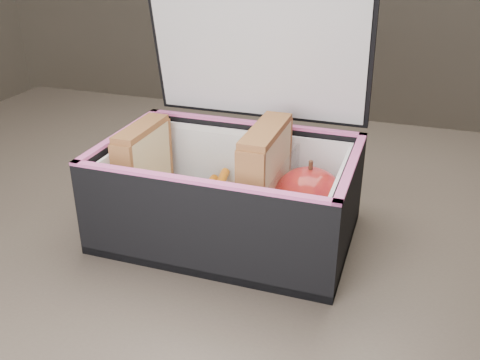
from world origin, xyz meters
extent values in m
cube|color=#50463C|center=(0.00, 0.00, 0.73)|extent=(1.20, 0.80, 0.03)
cube|color=#382D26|center=(-0.55, 0.35, 0.36)|extent=(0.05, 0.05, 0.72)
cube|color=black|center=(0.01, 0.06, 0.94)|extent=(0.26, 0.04, 0.17)
cube|color=beige|center=(-0.11, -0.04, 0.81)|extent=(0.01, 0.09, 0.09)
cube|color=#B35156|center=(-0.10, -0.04, 0.81)|extent=(0.01, 0.09, 0.09)
cube|color=beige|center=(-0.09, -0.04, 0.81)|extent=(0.01, 0.09, 0.09)
cube|color=#93592C|center=(-0.10, -0.04, 0.86)|extent=(0.03, 0.09, 0.01)
cube|color=beige|center=(0.04, -0.04, 0.82)|extent=(0.01, 0.10, 0.11)
cube|color=#B35156|center=(0.05, -0.04, 0.82)|extent=(0.01, 0.10, 0.10)
cube|color=beige|center=(0.06, -0.04, 0.82)|extent=(0.01, 0.10, 0.11)
cube|color=#93592C|center=(0.05, -0.04, 0.88)|extent=(0.03, 0.11, 0.01)
cylinder|color=orange|center=(-0.01, -0.02, 0.77)|extent=(0.02, 0.08, 0.01)
cylinder|color=orange|center=(-0.01, -0.04, 0.78)|extent=(0.01, 0.08, 0.01)
cylinder|color=orange|center=(-0.03, -0.06, 0.79)|extent=(0.03, 0.08, 0.01)
cylinder|color=orange|center=(-0.01, -0.06, 0.77)|extent=(0.01, 0.08, 0.01)
cylinder|color=orange|center=(-0.03, -0.05, 0.78)|extent=(0.03, 0.08, 0.01)
cylinder|color=orange|center=(-0.02, -0.07, 0.79)|extent=(0.02, 0.08, 0.01)
cylinder|color=orange|center=(-0.02, -0.07, 0.77)|extent=(0.02, 0.08, 0.01)
cylinder|color=orange|center=(-0.03, -0.02, 0.78)|extent=(0.02, 0.08, 0.01)
cylinder|color=orange|center=(-0.01, -0.02, 0.79)|extent=(0.02, 0.08, 0.01)
cube|color=white|center=(0.09, -0.04, 0.77)|extent=(0.07, 0.08, 0.01)
ellipsoid|color=maroon|center=(0.10, -0.04, 0.81)|extent=(0.09, 0.09, 0.07)
cylinder|color=#442718|center=(0.10, -0.04, 0.85)|extent=(0.01, 0.01, 0.01)
camera|label=1|loc=(0.19, -0.54, 1.07)|focal=40.00mm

